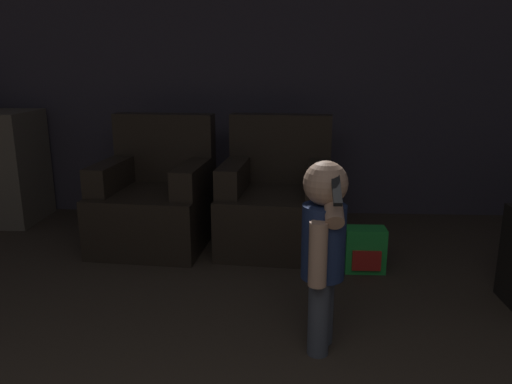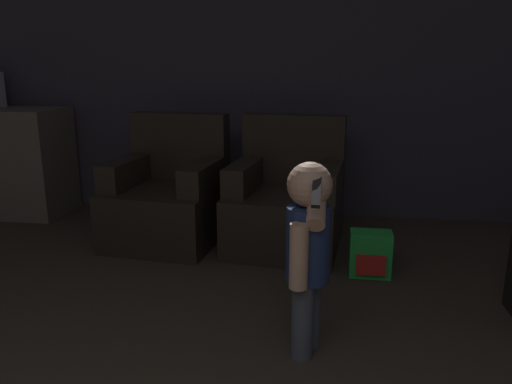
{
  "view_description": "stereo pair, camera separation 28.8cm",
  "coord_description": "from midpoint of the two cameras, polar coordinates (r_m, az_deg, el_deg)",
  "views": [
    {
      "loc": [
        0.22,
        0.15,
        1.31
      ],
      "look_at": [
        0.09,
        2.93,
        0.59
      ],
      "focal_mm": 35.0,
      "sensor_mm": 36.0,
      "label": 1
    },
    {
      "loc": [
        0.51,
        0.17,
        1.31
      ],
      "look_at": [
        0.09,
        2.93,
        0.59
      ],
      "focal_mm": 35.0,
      "sensor_mm": 36.0,
      "label": 2
    }
  ],
  "objects": [
    {
      "name": "wall_back",
      "position": [
        4.36,
        -2.13,
        14.39
      ],
      "size": [
        8.4,
        0.05,
        2.6
      ],
      "color": "#3D3842",
      "rests_on": "ground_plane"
    },
    {
      "name": "armchair_left",
      "position": [
        3.78,
        -13.53,
        -0.92
      ],
      "size": [
        0.84,
        0.86,
        0.94
      ],
      "rotation": [
        0.0,
        0.0,
        -0.09
      ],
      "color": "black",
      "rests_on": "ground_plane"
    },
    {
      "name": "armchair_right",
      "position": [
        3.64,
        0.1,
        -1.13
      ],
      "size": [
        0.84,
        0.87,
        0.94
      ],
      "rotation": [
        0.0,
        0.0,
        -0.1
      ],
      "color": "black",
      "rests_on": "ground_plane"
    },
    {
      "name": "person_toddler",
      "position": [
        2.24,
        4.1,
        -5.81
      ],
      "size": [
        0.2,
        0.35,
        0.9
      ],
      "rotation": [
        0.0,
        0.0,
        -1.84
      ],
      "color": "#474C56",
      "rests_on": "ground_plane"
    },
    {
      "name": "toy_backpack",
      "position": [
        3.27,
        9.88,
        -6.59
      ],
      "size": [
        0.26,
        0.17,
        0.29
      ],
      "color": "green",
      "rests_on": "ground_plane"
    }
  ]
}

